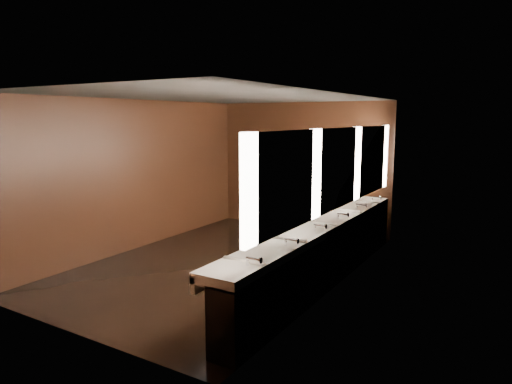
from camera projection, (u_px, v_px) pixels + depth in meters
floor at (225, 264)px, 7.78m from camera, size 6.00×6.00×0.00m
ceiling at (223, 96)px, 7.33m from camera, size 4.00×6.00×0.02m
wall_back at (302, 166)px, 10.09m from camera, size 4.00×0.02×2.80m
wall_front at (68, 215)px, 5.02m from camera, size 4.00×0.02×2.80m
wall_left at (137, 175)px, 8.58m from camera, size 0.02×6.00×2.80m
wall_right at (339, 193)px, 6.54m from camera, size 0.02×6.00×2.80m
sink_counter at (324, 251)px, 6.79m from camera, size 0.55×5.40×1.01m
mirror_band at (338, 168)px, 6.49m from camera, size 0.06×5.03×1.15m
person at (272, 236)px, 6.74m from camera, size 0.36×0.54×1.46m
trash_bin at (259, 298)px, 5.64m from camera, size 0.38×0.38×0.52m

